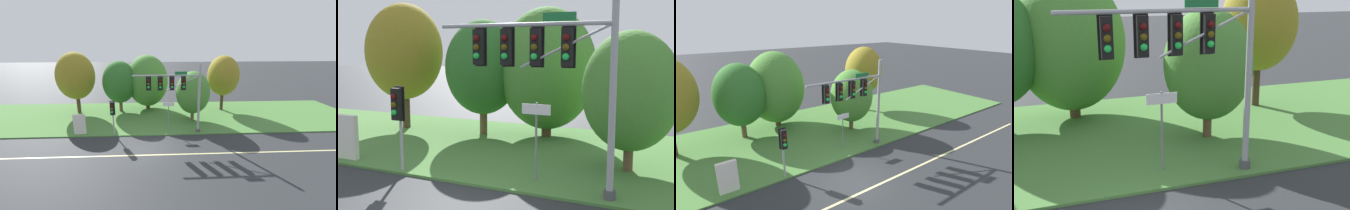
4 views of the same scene
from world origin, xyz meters
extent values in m
cube|color=#477A38|center=(0.00, 8.25, 0.05)|extent=(48.00, 11.50, 0.10)
cylinder|color=#9EA0A5|center=(4.55, 3.06, 3.43)|extent=(0.22, 0.22, 6.66)
cylinder|color=#4C4C51|center=(4.55, 3.06, 0.25)|extent=(0.40, 0.40, 0.30)
cylinder|color=#9EA0A5|center=(1.48, 3.06, 5.61)|extent=(6.15, 0.14, 0.14)
cylinder|color=#9EA0A5|center=(3.01, 3.06, 4.91)|extent=(3.11, 0.08, 1.47)
cube|color=black|center=(3.08, 3.06, 4.88)|extent=(0.34, 0.28, 1.22)
cube|color=black|center=(3.08, 3.22, 4.88)|extent=(0.46, 0.04, 1.34)
sphere|color=#4C0C0C|center=(3.08, 2.89, 5.18)|extent=(0.22, 0.22, 0.22)
sphere|color=#51420C|center=(3.08, 2.89, 4.88)|extent=(0.22, 0.22, 0.22)
sphere|color=green|center=(3.08, 2.89, 4.58)|extent=(0.22, 0.22, 0.22)
cube|color=black|center=(2.01, 3.06, 4.88)|extent=(0.34, 0.28, 1.22)
cube|color=black|center=(2.01, 3.22, 4.88)|extent=(0.46, 0.04, 1.34)
sphere|color=#4C0C0C|center=(2.01, 2.89, 5.18)|extent=(0.22, 0.22, 0.22)
sphere|color=#51420C|center=(2.01, 2.89, 4.88)|extent=(0.22, 0.22, 0.22)
sphere|color=green|center=(2.01, 2.89, 4.58)|extent=(0.22, 0.22, 0.22)
cube|color=black|center=(0.94, 3.06, 4.88)|extent=(0.34, 0.28, 1.22)
cube|color=black|center=(0.94, 3.22, 4.88)|extent=(0.46, 0.04, 1.34)
sphere|color=#4C0C0C|center=(0.94, 2.89, 5.18)|extent=(0.22, 0.22, 0.22)
sphere|color=#51420C|center=(0.94, 2.89, 4.88)|extent=(0.22, 0.22, 0.22)
sphere|color=green|center=(0.94, 2.89, 4.58)|extent=(0.22, 0.22, 0.22)
cube|color=black|center=(-0.13, 3.06, 4.88)|extent=(0.34, 0.28, 1.22)
cube|color=black|center=(-0.13, 3.22, 4.88)|extent=(0.46, 0.04, 1.34)
sphere|color=#4C0C0C|center=(-0.13, 2.89, 5.18)|extent=(0.22, 0.22, 0.22)
sphere|color=#51420C|center=(-0.13, 2.89, 4.88)|extent=(0.22, 0.22, 0.22)
sphere|color=green|center=(-0.13, 2.89, 4.58)|extent=(0.22, 0.22, 0.22)
cube|color=#196B33|center=(2.81, 3.01, 5.83)|extent=(1.10, 0.04, 0.28)
cylinder|color=slate|center=(1.74, 3.86, 1.51)|extent=(0.08, 0.08, 2.83)
cube|color=white|center=(1.74, 3.83, 2.69)|extent=(1.08, 0.03, 0.37)
cylinder|color=#4C3823|center=(-0.53, 11.20, 1.21)|extent=(0.52, 0.52, 2.22)
ellipsoid|color=#478433|center=(-0.53, 11.20, 3.74)|extent=(5.17, 5.17, 6.47)
cylinder|color=brown|center=(4.54, 6.52, 1.15)|extent=(0.37, 0.37, 2.10)
ellipsoid|color=#478433|center=(4.54, 6.52, 3.21)|extent=(3.70, 3.70, 4.62)
cylinder|color=#423021|center=(8.87, 10.18, 1.75)|extent=(0.39, 0.39, 3.30)
ellipsoid|color=olive|center=(8.87, 10.18, 4.48)|extent=(3.93, 3.93, 4.91)
camera|label=1|loc=(0.57, -17.07, 8.61)|focal=24.00mm
camera|label=2|loc=(7.09, -9.89, 4.88)|focal=45.00mm
camera|label=3|loc=(-8.71, -11.12, 9.47)|focal=28.00mm
camera|label=4|loc=(-2.08, -9.21, 6.34)|focal=45.00mm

